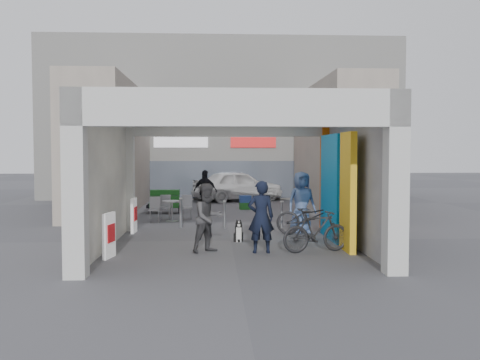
{
  "coord_description": "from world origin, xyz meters",
  "views": [
    {
      "loc": [
        -0.47,
        -13.94,
        2.33
      ],
      "look_at": [
        0.3,
        1.0,
        1.55
      ],
      "focal_mm": 40.0,
      "sensor_mm": 36.0,
      "label": 1
    }
  ],
  "objects": [
    {
      "name": "border_collie",
      "position": [
        0.2,
        -0.15,
        0.23
      ],
      "size": [
        0.22,
        0.42,
        0.59
      ],
      "rotation": [
        0.0,
        0.0,
        -0.17
      ],
      "color": "black",
      "rests_on": "ground"
    },
    {
      "name": "bicycle_rear",
      "position": [
        1.94,
        -1.69,
        0.49
      ],
      "size": [
        1.7,
        0.82,
        0.99
      ],
      "primitive_type": "imported",
      "rotation": [
        0.0,
        0.0,
        1.8
      ],
      "color": "black",
      "rests_on": "ground"
    },
    {
      "name": "man_with_dog",
      "position": [
        0.64,
        -1.73,
        0.84
      ],
      "size": [
        0.62,
        0.42,
        1.67
      ],
      "primitive_type": "imported",
      "rotation": [
        0.0,
        0.0,
        3.17
      ],
      "color": "black",
      "rests_on": "ground"
    },
    {
      "name": "advert_board_far",
      "position": [
        -2.75,
        1.55,
        0.51
      ],
      "size": [
        0.13,
        0.55,
        1.0
      ],
      "rotation": [
        0.0,
        0.0,
        -0.05
      ],
      "color": "silver",
      "rests_on": "ground"
    },
    {
      "name": "white_van",
      "position": [
        0.73,
        11.48,
        0.73
      ],
      "size": [
        4.62,
        3.15,
        1.46
      ],
      "primitive_type": "imported",
      "rotation": [
        0.0,
        0.0,
        1.94
      ],
      "color": "silver",
      "rests_on": "ground"
    },
    {
      "name": "bollard_center",
      "position": [
        -0.11,
        2.28,
        0.41
      ],
      "size": [
        0.09,
        0.09,
        0.83
      ],
      "primitive_type": "cylinder",
      "color": "#989AA1",
      "rests_on": "ground"
    },
    {
      "name": "produce_stand",
      "position": [
        -2.3,
        6.5,
        0.35
      ],
      "size": [
        1.33,
        0.72,
        0.88
      ],
      "rotation": [
        0.0,
        0.0,
        -0.14
      ],
      "color": "black",
      "rests_on": "ground"
    },
    {
      "name": "bicycle_front",
      "position": [
        2.3,
        0.89,
        0.51
      ],
      "size": [
        2.04,
        0.99,
        1.03
      ],
      "primitive_type": "imported",
      "rotation": [
        0.0,
        0.0,
        1.41
      ],
      "color": "black",
      "rests_on": "ground"
    },
    {
      "name": "advert_board_near",
      "position": [
        -2.75,
        -2.15,
        0.51
      ],
      "size": [
        0.2,
        0.55,
        1.0
      ],
      "rotation": [
        0.0,
        0.0,
        -0.21
      ],
      "color": "silver",
      "rests_on": "ground"
    },
    {
      "name": "bollard_left",
      "position": [
        -1.45,
        2.48,
        0.45
      ],
      "size": [
        0.09,
        0.09,
        0.91
      ],
      "primitive_type": "cylinder",
      "color": "#989AA1",
      "rests_on": "ground"
    },
    {
      "name": "bollard_right",
      "position": [
        1.64,
        2.24,
        0.41
      ],
      "size": [
        0.09,
        0.09,
        0.82
      ],
      "primitive_type": "cylinder",
      "color": "#989AA1",
      "rests_on": "ground"
    },
    {
      "name": "cafe_set",
      "position": [
        -1.95,
        4.24,
        0.3
      ],
      "size": [
        1.4,
        1.13,
        0.84
      ],
      "rotation": [
        0.0,
        0.0,
        -0.11
      ],
      "color": "#95959A",
      "rests_on": "ground"
    },
    {
      "name": "arcade_canopy",
      "position": [
        0.54,
        -0.82,
        2.3
      ],
      "size": [
        6.4,
        6.45,
        6.4
      ],
      "color": "silver",
      "rests_on": "ground"
    },
    {
      "name": "man_elderly",
      "position": [
        2.1,
        1.35,
        0.88
      ],
      "size": [
        0.99,
        0.79,
        1.77
      ],
      "primitive_type": "imported",
      "rotation": [
        0.0,
        0.0,
        0.29
      ],
      "color": "#5A76AF",
      "rests_on": "ground"
    },
    {
      "name": "crate_stack",
      "position": [
        0.85,
        7.69,
        0.28
      ],
      "size": [
        0.49,
        0.4,
        0.56
      ],
      "rotation": [
        0.0,
        0.0,
        0.12
      ],
      "color": "#1A5D20",
      "rests_on": "ground"
    },
    {
      "name": "man_back_turned",
      "position": [
        -0.57,
        -1.57,
        0.8
      ],
      "size": [
        0.99,
        0.94,
        1.61
      ],
      "primitive_type": "imported",
      "rotation": [
        0.0,
        0.0,
        0.58
      ],
      "color": "#3E3D40",
      "rests_on": "ground"
    },
    {
      "name": "ground",
      "position": [
        0.0,
        0.0,
        0.0
      ],
      "size": [
        90.0,
        90.0,
        0.0
      ],
      "primitive_type": "plane",
      "color": "#515055",
      "rests_on": "ground"
    },
    {
      "name": "man_crates",
      "position": [
        -0.76,
        6.89,
        0.81
      ],
      "size": [
        1.03,
        0.68,
        1.63
      ],
      "primitive_type": "imported",
      "rotation": [
        0.0,
        0.0,
        2.81
      ],
      "color": "black",
      "rests_on": "ground"
    },
    {
      "name": "plaza_bldg_right",
      "position": [
        4.5,
        7.5,
        2.5
      ],
      "size": [
        2.0,
        9.0,
        5.0
      ],
      "primitive_type": "cube",
      "color": "#A89C8B",
      "rests_on": "ground"
    },
    {
      "name": "plaza_bldg_left",
      "position": [
        -4.5,
        7.5,
        2.5
      ],
      "size": [
        2.0,
        9.0,
        5.0
      ],
      "primitive_type": "cube",
      "color": "#A89C8B",
      "rests_on": "ground"
    },
    {
      "name": "far_building",
      "position": [
        -0.0,
        13.99,
        3.99
      ],
      "size": [
        18.0,
        4.08,
        8.0
      ],
      "color": "silver",
      "rests_on": "ground"
    }
  ]
}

